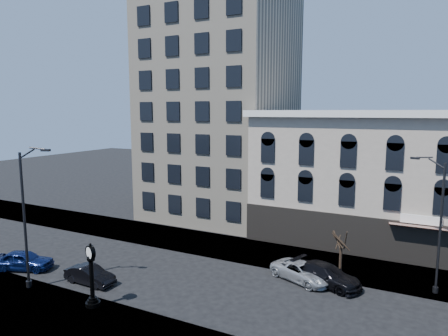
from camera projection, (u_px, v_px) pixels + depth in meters
The scene contains 13 objects.
ground at pixel (176, 279), 29.70m from camera, with size 160.00×160.00×0.00m, color black.
sidewalk_far at pixel (224, 246), 36.75m from camera, with size 160.00×6.00×0.12m, color gray.
sidewalk_near at pixel (97, 331), 22.64m from camera, with size 160.00×6.00×0.12m, color gray.
cream_tower at pixel (220, 51), 46.38m from camera, with size 15.90×15.40×42.50m.
victorian_row at pixel (376, 180), 37.48m from camera, with size 22.60×11.19×12.50m.
street_clock at pixel (92, 278), 25.16m from camera, with size 0.94×0.94×4.14m.
street_lamp_near at pixel (32, 181), 26.97m from camera, with size 2.52×1.10×10.10m.
street_lamp_far at pixel (432, 189), 26.71m from camera, with size 2.39×0.95×9.46m.
bare_tree_far at pixel (342, 235), 30.07m from camera, with size 2.36×2.36×4.05m.
car_near_a at pixel (24, 260), 31.42m from camera, with size 1.80×4.48×1.53m, color #0C194C.
car_near_b at pixel (90, 275), 28.89m from camera, with size 1.37×3.93×1.30m, color black.
car_far_a at pixel (302, 272), 29.39m from camera, with size 2.24×4.85×1.35m, color #A5A8AD.
car_far_b at pixel (326, 275), 28.66m from camera, with size 2.10×5.17×1.50m, color black.
Camera 1 is at (16.04, -23.52, 12.40)m, focal length 32.00 mm.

